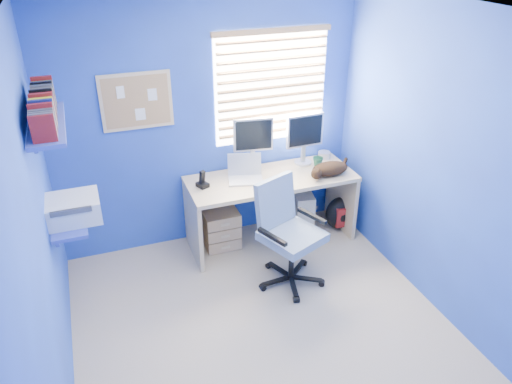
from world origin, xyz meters
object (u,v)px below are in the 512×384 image
object	(u,v)px
laptop	(245,170)
tower_pc	(301,209)
cat	(330,169)
desk	(271,209)
office_chair	(288,246)

from	to	relation	value
laptop	tower_pc	xyz separation A→B (m)	(0.67, 0.11, -0.62)
cat	tower_pc	bearing A→B (deg)	97.23
laptop	desk	bearing A→B (deg)	10.71
cat	tower_pc	size ratio (longest dim) A/B	0.85
tower_pc	desk	bearing A→B (deg)	-151.52
laptop	office_chair	size ratio (longest dim) A/B	0.33
laptop	tower_pc	distance (m)	0.92
desk	tower_pc	world-z (taller)	desk
desk	tower_pc	size ratio (longest dim) A/B	3.72
laptop	office_chair	xyz separation A→B (m)	(0.16, -0.69, -0.48)
cat	desk	bearing A→B (deg)	142.50
office_chair	desk	bearing A→B (deg)	81.53
desk	cat	size ratio (longest dim) A/B	4.37
tower_pc	office_chair	xyz separation A→B (m)	(-0.51, -0.80, 0.15)
tower_pc	office_chair	distance (m)	0.96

